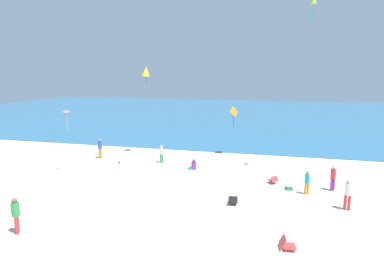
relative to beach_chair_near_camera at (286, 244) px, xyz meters
The scene contains 18 objects.
ground_plane 9.03m from the beach_chair_near_camera, 123.95° to the left, with size 120.00×120.00×0.00m, color beige.
ocean_water 45.91m from the beach_chair_near_camera, 96.30° to the left, with size 120.00×60.00×0.05m, color teal.
beach_chair_near_camera is the anchor object (origin of this frame).
beach_chair_mid_beach 8.12m from the beach_chair_near_camera, 92.47° to the left, with size 0.78×0.79×0.54m.
beach_chair_far_left 4.84m from the beach_chair_near_camera, 123.68° to the left, with size 0.58×0.69×0.54m.
cooler_box 7.28m from the beach_chair_near_camera, 84.94° to the left, with size 0.42×0.59×0.30m.
person_0 8.36m from the beach_chair_near_camera, 66.55° to the left, with size 0.44×0.44×1.63m.
person_1 14.57m from the beach_chair_near_camera, 130.40° to the left, with size 0.31×0.31×1.53m.
person_2 6.86m from the beach_chair_near_camera, 76.22° to the left, with size 0.38×0.38×1.49m.
person_4 11.82m from the beach_chair_near_camera, 122.77° to the left, with size 0.72×0.50×0.82m.
person_5 18.91m from the beach_chair_near_camera, 143.62° to the left, with size 0.48×0.48×1.75m.
person_6 5.99m from the beach_chair_near_camera, 53.80° to the left, with size 0.42×0.42×1.76m.
person_7 14.71m from the beach_chair_near_camera, 144.95° to the left, with size 0.61×0.43×0.70m.
person_8 12.37m from the beach_chair_near_camera, behind, with size 0.48×0.48×1.75m.
kite_lime 16.13m from the beach_chair_near_camera, 80.19° to the left, with size 0.58×0.57×1.63m.
kite_pink 17.35m from the beach_chair_near_camera, 155.68° to the left, with size 0.52×0.50×1.60m.
kite_orange 15.88m from the beach_chair_near_camera, 104.27° to the left, with size 0.64×0.85×1.85m.
kite_yellow 19.07m from the beach_chair_near_camera, 130.91° to the left, with size 1.10×1.06×1.49m.
Camera 1 is at (3.89, -10.10, 7.40)m, focal length 28.62 mm.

